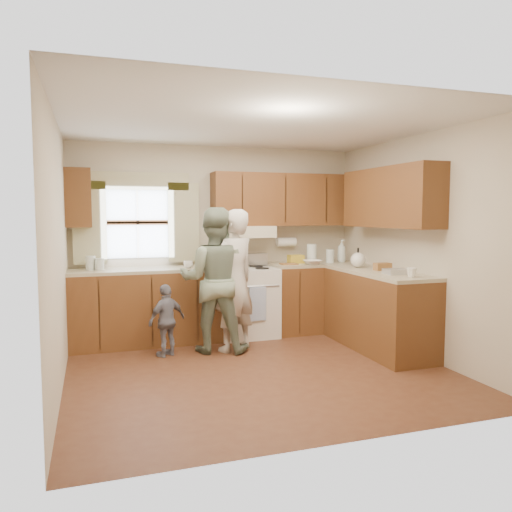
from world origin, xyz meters
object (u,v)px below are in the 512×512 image
object	(u,v)px
stove	(246,301)
child	(167,320)
woman_left	(234,280)
woman_right	(214,280)

from	to	relation	value
stove	child	distance (m)	1.29
woman_left	woman_right	xyz separation A→B (m)	(-0.23, 0.03, 0.01)
woman_left	child	distance (m)	0.89
woman_right	child	distance (m)	0.71
woman_right	child	xyz separation A→B (m)	(-0.56, -0.04, -0.43)
woman_right	child	bearing A→B (deg)	23.45
woman_left	woman_right	world-z (taller)	woman_right
stove	woman_right	world-z (taller)	woman_right
stove	woman_left	size ratio (longest dim) A/B	0.64
woman_right	child	world-z (taller)	woman_right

